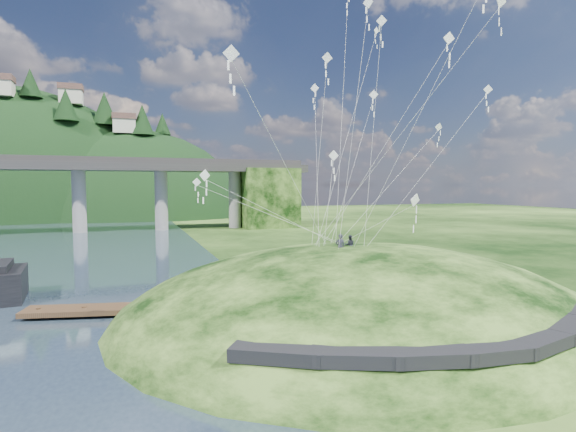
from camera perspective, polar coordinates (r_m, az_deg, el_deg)
name	(u,v)px	position (r m, az deg, el deg)	size (l,w,h in m)	color
ground	(260,336)	(28.87, -3.59, -14.99)	(320.00, 320.00, 0.00)	black
grass_hill	(358,335)	(34.02, 8.94, -14.72)	(36.00, 32.00, 13.00)	black
footpath	(470,340)	(23.46, 22.13, -14.43)	(22.29, 5.84, 0.83)	black
bridge	(20,183)	(98.16, -30.86, 3.59)	(160.00, 11.00, 15.00)	#2D2B2B
wooden_dock	(128,309)	(35.06, -19.60, -11.01)	(14.46, 5.28, 1.02)	#3A2617
kite_flyers	(345,234)	(32.56, 7.29, -2.34)	(1.88, 1.27, 1.85)	#242530
kite_swarm	(375,77)	(34.63, 11.01, 16.92)	(21.02, 17.37, 20.62)	white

